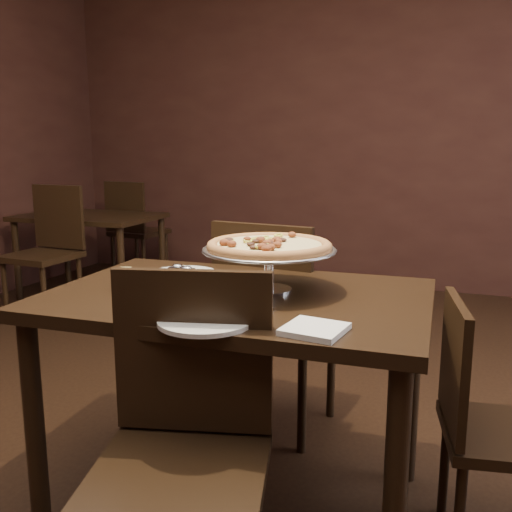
% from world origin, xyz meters
% --- Properties ---
extents(room, '(6.04, 7.04, 2.84)m').
position_xyz_m(room, '(0.06, 0.03, 1.40)').
color(room, black).
rests_on(room, ground).
extents(dining_table, '(1.30, 0.89, 0.80)m').
position_xyz_m(dining_table, '(0.08, 0.01, 0.69)').
color(dining_table, black).
rests_on(dining_table, ground).
extents(background_table, '(1.13, 0.76, 0.71)m').
position_xyz_m(background_table, '(-2.20, 2.30, 0.62)').
color(background_table, black).
rests_on(background_table, ground).
extents(pizza_stand, '(0.46, 0.46, 0.19)m').
position_xyz_m(pizza_stand, '(0.17, 0.08, 0.95)').
color(pizza_stand, silver).
rests_on(pizza_stand, dining_table).
extents(parmesan_shaker, '(0.06, 0.06, 0.11)m').
position_xyz_m(parmesan_shaker, '(-0.09, -0.09, 0.85)').
color(parmesan_shaker, beige).
rests_on(parmesan_shaker, dining_table).
extents(pepper_flake_shaker, '(0.06, 0.06, 0.10)m').
position_xyz_m(pepper_flake_shaker, '(-0.06, -0.09, 0.85)').
color(pepper_flake_shaker, maroon).
rests_on(pepper_flake_shaker, dining_table).
extents(packet_caddy, '(0.10, 0.10, 0.08)m').
position_xyz_m(packet_caddy, '(-0.29, -0.08, 0.83)').
color(packet_caddy, black).
rests_on(packet_caddy, dining_table).
extents(napkin_stack, '(0.18, 0.18, 0.02)m').
position_xyz_m(napkin_stack, '(0.43, -0.30, 0.80)').
color(napkin_stack, silver).
rests_on(napkin_stack, dining_table).
extents(plate_left, '(0.26, 0.26, 0.01)m').
position_xyz_m(plate_left, '(-0.22, 0.19, 0.80)').
color(plate_left, silver).
rests_on(plate_left, dining_table).
extents(plate_near, '(0.27, 0.27, 0.01)m').
position_xyz_m(plate_near, '(0.12, -0.33, 0.80)').
color(plate_near, silver).
rests_on(plate_near, dining_table).
extents(serving_spatula, '(0.13, 0.13, 0.02)m').
position_xyz_m(serving_spatula, '(0.23, -0.02, 0.94)').
color(serving_spatula, silver).
rests_on(serving_spatula, pizza_stand).
extents(chair_far, '(0.50, 0.50, 0.97)m').
position_xyz_m(chair_far, '(0.02, 0.57, 0.53)').
color(chair_far, black).
rests_on(chair_far, ground).
extents(chair_near, '(0.54, 0.54, 0.95)m').
position_xyz_m(chair_near, '(0.12, -0.49, 0.52)').
color(chair_near, black).
rests_on(chair_near, ground).
extents(chair_side, '(0.44, 0.44, 0.82)m').
position_xyz_m(chair_side, '(0.89, 0.08, 0.45)').
color(chair_side, black).
rests_on(chair_side, ground).
extents(bg_chair_far, '(0.49, 0.49, 0.96)m').
position_xyz_m(bg_chair_far, '(-2.17, 2.94, 0.52)').
color(bg_chair_far, black).
rests_on(bg_chair_far, ground).
extents(bg_chair_near, '(0.49, 0.49, 0.99)m').
position_xyz_m(bg_chair_near, '(-2.15, 1.71, 0.54)').
color(bg_chair_near, black).
rests_on(bg_chair_near, ground).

